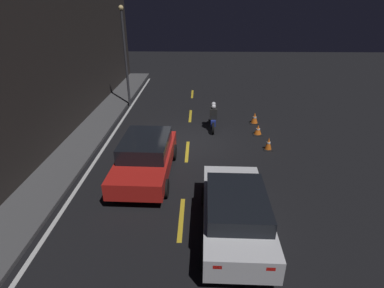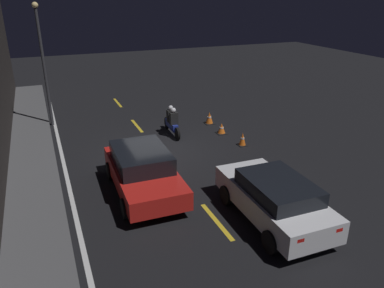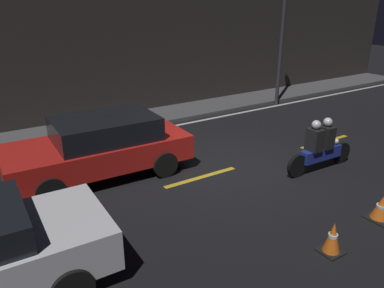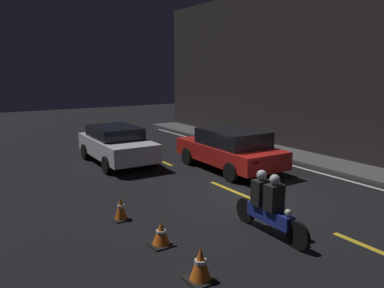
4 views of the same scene
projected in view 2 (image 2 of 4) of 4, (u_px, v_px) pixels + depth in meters
ground_plane at (159, 152)px, 15.55m from camera, size 56.00×56.00×0.00m
raised_curb at (33, 170)px, 13.80m from camera, size 28.00×1.69×0.14m
lane_dash_b at (217, 221)px, 10.84m from camera, size 2.00×0.14×0.01m
lane_dash_c at (166, 161)px, 14.69m from camera, size 2.00×0.14×0.01m
lane_dash_d at (137, 126)px, 18.54m from camera, size 2.00×0.14×0.01m
lane_dash_e at (118, 103)px, 22.39m from camera, size 2.00×0.14×0.01m
lane_solid_kerb at (64, 167)px, 14.22m from camera, size 25.20×0.14×0.01m
sedan_white at (274, 198)px, 10.64m from camera, size 4.10×1.94×1.38m
taxi_red at (143, 170)px, 12.23m from camera, size 4.32×2.07×1.44m
motorcycle at (172, 121)px, 17.21m from camera, size 2.16×0.38×1.35m
traffic_cone_near at (242, 139)px, 16.10m from camera, size 0.38×0.38×0.58m
traffic_cone_mid at (222, 129)px, 17.47m from camera, size 0.46×0.46×0.49m
traffic_cone_far at (209, 118)px, 18.77m from camera, size 0.47×0.47×0.59m
street_lamp at (43, 60)px, 17.44m from camera, size 0.28×0.28×5.76m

